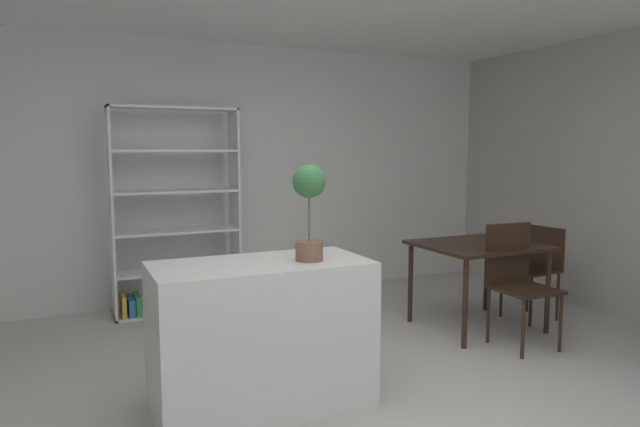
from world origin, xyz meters
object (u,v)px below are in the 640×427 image
Objects in this scene: dining_chair_near at (516,274)px; kitchen_island at (262,335)px; dining_chair_window_side at (537,263)px; potted_plant_on_island at (309,202)px; open_bookshelf at (172,219)px; dining_table at (478,253)px.

kitchen_island is at bearing -173.12° from dining_chair_near.
potted_plant_on_island is at bearing -78.58° from dining_chair_window_side.
open_bookshelf is 2.02× the size of dining_chair_near.
dining_chair_window_side is (3.08, -1.62, -0.39)m from open_bookshelf.
dining_table is at bearing 21.07° from potted_plant_on_island.
dining_chair_window_side is at bearing 34.73° from dining_chair_near.
dining_chair_window_side is (0.71, 0.01, -0.15)m from dining_table.
open_bookshelf is at bearing -122.23° from dining_chair_window_side.
open_bookshelf is at bearing 139.95° from dining_chair_near.
dining_table is at bearing -34.48° from open_bookshelf.
potted_plant_on_island is 0.58× the size of dining_table.
dining_table is 1.03× the size of dining_chair_near.
kitchen_island is 0.87m from potted_plant_on_island.
kitchen_island is 2.26m from dining_chair_near.
open_bookshelf is at bearing 93.13° from kitchen_island.
dining_chair_window_side is at bearing -27.74° from open_bookshelf.
open_bookshelf is 3.18m from dining_chair_near.
potted_plant_on_island is 0.30× the size of open_bookshelf.
dining_chair_window_side is at bearing 0.55° from dining_table.
dining_chair_near is (0.00, -0.46, -0.10)m from dining_table.
kitchen_island is at bearing -163.14° from dining_table.
dining_table is (2.37, -1.63, -0.24)m from open_bookshelf.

